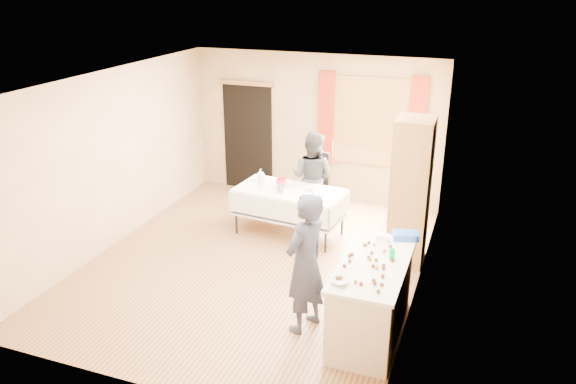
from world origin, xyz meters
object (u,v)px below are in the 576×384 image
at_px(counter, 371,299).
at_px(chair, 311,196).
at_px(girl, 305,264).
at_px(cabinet, 410,192).
at_px(woman, 312,177).
at_px(party_table, 289,208).

height_order(counter, chair, chair).
relative_size(chair, girl, 0.65).
relative_size(cabinet, chair, 1.92).
relative_size(girl, woman, 1.10).
relative_size(counter, party_table, 0.88).
bearing_deg(girl, woman, -143.44).
xyz_separation_m(party_table, girl, (1.03, -2.31, 0.39)).
relative_size(chair, woman, 0.72).
distance_m(party_table, chair, 0.88).
xyz_separation_m(cabinet, woman, (-1.69, 0.86, -0.28)).
bearing_deg(party_table, cabinet, -1.75).
bearing_deg(woman, girl, 114.00).
bearing_deg(girl, cabinet, 178.28).
bearing_deg(girl, party_table, -135.72).
relative_size(counter, girl, 0.92).
xyz_separation_m(counter, party_table, (-1.76, 2.17, -0.01)).
bearing_deg(chair, cabinet, -13.68).
bearing_deg(woman, cabinet, 160.62).
xyz_separation_m(chair, woman, (0.08, -0.24, 0.43)).
height_order(chair, girl, girl).
distance_m(party_table, girl, 2.56).
height_order(cabinet, woman, cabinet).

